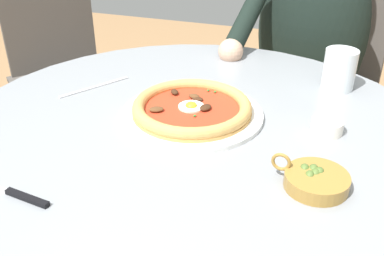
% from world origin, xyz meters
% --- Properties ---
extents(dining_table, '(1.02, 1.02, 0.72)m').
position_xyz_m(dining_table, '(0.00, 0.00, 0.58)').
color(dining_table, gray).
rests_on(dining_table, ground).
extents(pizza_on_plate, '(0.30, 0.30, 0.04)m').
position_xyz_m(pizza_on_plate, '(-0.05, -0.02, 0.74)').
color(pizza_on_plate, white).
rests_on(pizza_on_plate, dining_table).
extents(water_glass, '(0.08, 0.08, 0.10)m').
position_xyz_m(water_glass, '(-0.29, 0.27, 0.76)').
color(water_glass, silver).
rests_on(water_glass, dining_table).
extents(steak_knife, '(0.04, 0.21, 0.01)m').
position_xyz_m(steak_knife, '(0.30, -0.21, 0.73)').
color(steak_knife, silver).
rests_on(steak_knife, dining_table).
extents(ramekin_capers, '(0.06, 0.06, 0.03)m').
position_xyz_m(ramekin_capers, '(-0.07, 0.26, 0.74)').
color(ramekin_capers, white).
rests_on(ramekin_capers, dining_table).
extents(olive_pan, '(0.11, 0.13, 0.05)m').
position_xyz_m(olive_pan, '(0.12, 0.25, 0.74)').
color(olive_pan, olive).
rests_on(olive_pan, dining_table).
extents(fork_utensil, '(0.16, 0.11, 0.00)m').
position_xyz_m(fork_utensil, '(-0.11, -0.29, 0.72)').
color(fork_utensil, '#BCBCC1').
rests_on(fork_utensil, dining_table).
extents(diner_person, '(0.48, 0.43, 1.19)m').
position_xyz_m(diner_person, '(-0.68, 0.17, 0.52)').
color(diner_person, '#282833').
rests_on(diner_person, ground).
extents(cafe_chair_diner, '(0.52, 0.52, 0.92)m').
position_xyz_m(cafe_chair_diner, '(-0.82, 0.20, 0.54)').
color(cafe_chair_diner, '#504A45').
rests_on(cafe_chair_diner, ground).
extents(cafe_chair_spare_near, '(0.55, 0.55, 0.83)m').
position_xyz_m(cafe_chair_spare_near, '(-0.64, -0.76, 0.51)').
color(cafe_chair_spare_near, '#504A45').
rests_on(cafe_chair_spare_near, ground).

